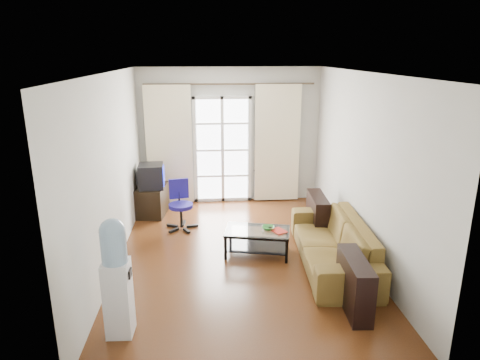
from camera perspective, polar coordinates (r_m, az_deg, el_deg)
name	(u,v)px	position (r m, az deg, el deg)	size (l,w,h in m)	color
floor	(240,256)	(6.58, 0.00, -10.07)	(5.20, 5.20, 0.00)	#562E14
ceiling	(240,73)	(5.88, 0.00, 14.13)	(5.20, 5.20, 0.00)	white
wall_back	(230,136)	(8.62, -1.38, 5.88)	(3.60, 0.02, 2.70)	beige
wall_front	(265,251)	(3.66, 3.29, -9.39)	(3.60, 0.02, 2.70)	beige
wall_left	(111,173)	(6.22, -16.77, 0.94)	(0.02, 5.20, 2.70)	beige
wall_right	(363,167)	(6.49, 16.07, 1.63)	(0.02, 5.20, 2.70)	beige
french_door	(222,150)	(8.62, -2.35, 4.00)	(1.16, 0.06, 2.15)	white
curtain_rod	(230,84)	(8.39, -1.39, 12.68)	(0.04, 0.04, 3.30)	#4C3F2D
curtain_left	(169,146)	(8.55, -9.41, 4.55)	(0.90, 0.07, 2.35)	#FAF1C9
curtain_right	(277,144)	(8.64, 4.99, 4.83)	(0.90, 0.07, 2.35)	#FAF1C9
radiator	(269,185)	(8.85, 3.87, -0.67)	(0.64, 0.12, 0.64)	#969799
sofa	(333,243)	(6.36, 12.24, -8.17)	(1.02, 2.31, 0.66)	olive
coffee_table	(257,239)	(6.54, 2.33, -7.81)	(1.05, 0.74, 0.39)	silver
bowl	(268,228)	(6.51, 3.77, -6.40)	(0.22, 0.22, 0.05)	#349149
book	(274,232)	(6.40, 4.53, -6.96)	(0.26, 0.29, 0.02)	maroon
remote	(274,228)	(6.57, 4.60, -6.35)	(0.17, 0.05, 0.02)	black
tv_stand	(152,200)	(8.27, -11.63, -2.64)	(0.50, 0.75, 0.55)	black
crt_tv	(150,176)	(8.06, -11.88, 0.52)	(0.51, 0.51, 0.44)	black
task_chair	(181,214)	(7.53, -7.87, -4.57)	(0.68, 0.68, 0.86)	black
water_cooler	(116,276)	(4.78, -16.16, -12.17)	(0.30, 0.28, 1.35)	silver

